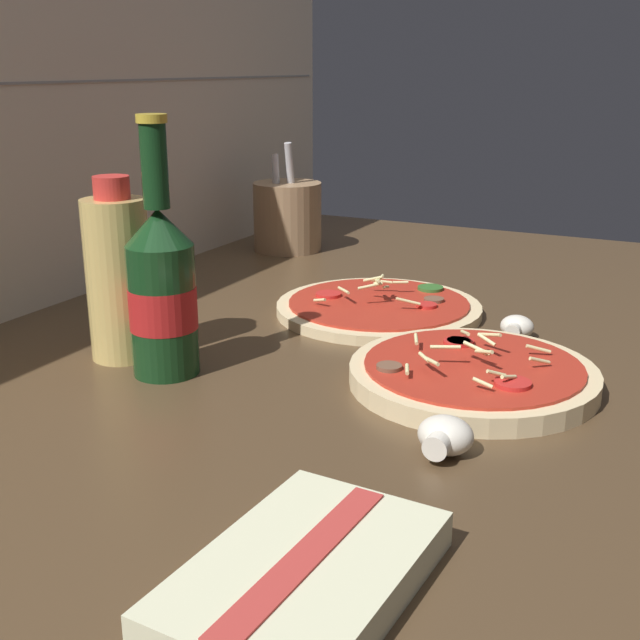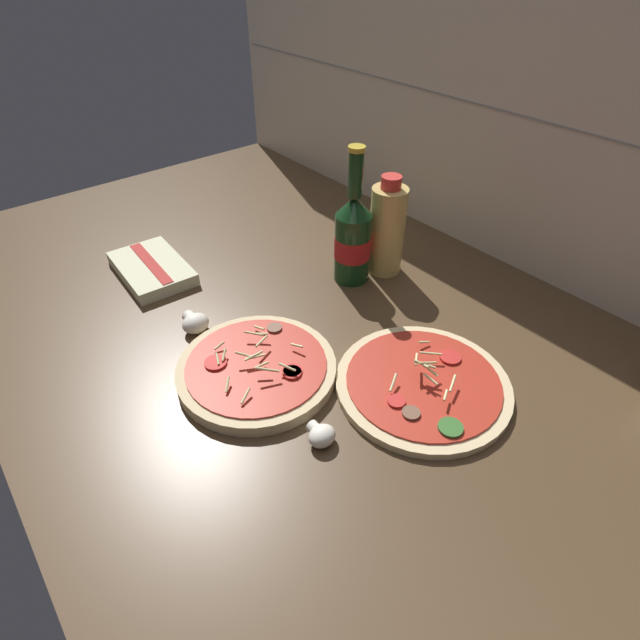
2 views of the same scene
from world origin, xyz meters
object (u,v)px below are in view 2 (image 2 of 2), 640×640
(oil_bottle, at_px, (387,229))
(dish_towel, at_px, (152,268))
(mushroom_left, at_px, (195,323))
(beer_bottle, at_px, (353,237))
(pizza_near, at_px, (257,369))
(pizza_far, at_px, (423,384))
(mushroom_right, at_px, (321,435))

(oil_bottle, xyz_separation_m, dish_towel, (-0.27, -0.36, -0.08))
(mushroom_left, bearing_deg, beer_bottle, 81.18)
(oil_bottle, bearing_deg, pizza_near, -76.34)
(beer_bottle, height_order, mushroom_left, beer_bottle)
(pizza_far, distance_m, oil_bottle, 0.33)
(mushroom_right, bearing_deg, oil_bottle, 124.14)
(beer_bottle, bearing_deg, mushroom_left, -98.82)
(beer_bottle, distance_m, dish_towel, 0.39)
(beer_bottle, relative_size, mushroom_right, 6.38)
(oil_bottle, relative_size, mushroom_left, 4.02)
(pizza_near, relative_size, oil_bottle, 1.25)
(oil_bottle, distance_m, dish_towel, 0.45)
(beer_bottle, bearing_deg, pizza_far, -22.04)
(mushroom_right, bearing_deg, beer_bottle, 132.07)
(beer_bottle, height_order, mushroom_right, beer_bottle)
(beer_bottle, xyz_separation_m, oil_bottle, (0.02, 0.07, -0.00))
(pizza_near, distance_m, pizza_far, 0.25)
(pizza_far, xyz_separation_m, oil_bottle, (-0.26, 0.18, 0.08))
(mushroom_left, distance_m, mushroom_right, 0.31)
(pizza_far, distance_m, dish_towel, 0.56)
(mushroom_left, bearing_deg, pizza_near, 7.86)
(beer_bottle, relative_size, oil_bottle, 1.33)
(pizza_far, distance_m, mushroom_right, 0.18)
(pizza_near, height_order, dish_towel, pizza_near)
(oil_bottle, bearing_deg, mushroom_left, -99.93)
(pizza_far, distance_m, mushroom_left, 0.38)
(beer_bottle, distance_m, mushroom_left, 0.32)
(pizza_near, relative_size, dish_towel, 1.28)
(pizza_far, xyz_separation_m, beer_bottle, (-0.28, 0.11, 0.08))
(oil_bottle, distance_m, mushroom_right, 0.44)
(pizza_near, distance_m, beer_bottle, 0.31)
(pizza_far, bearing_deg, beer_bottle, 157.96)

